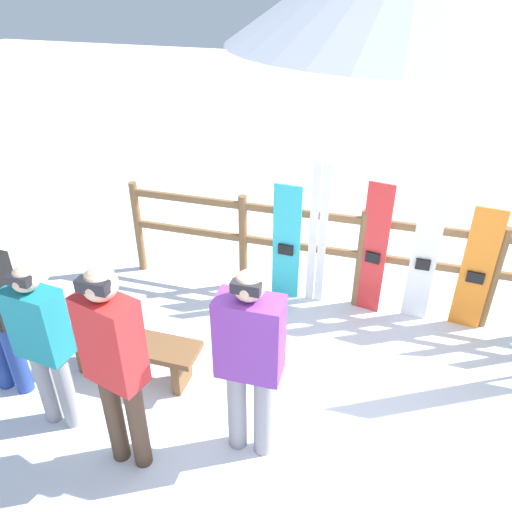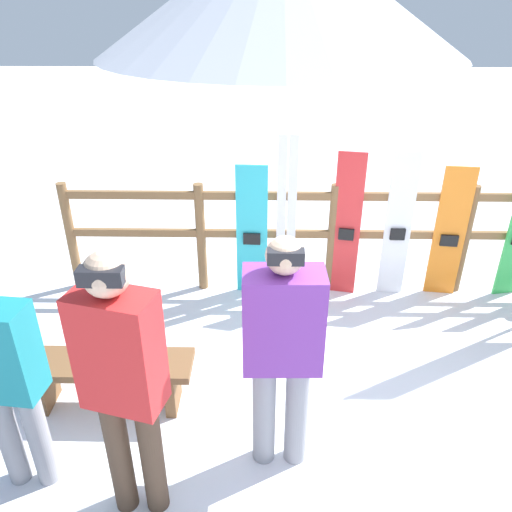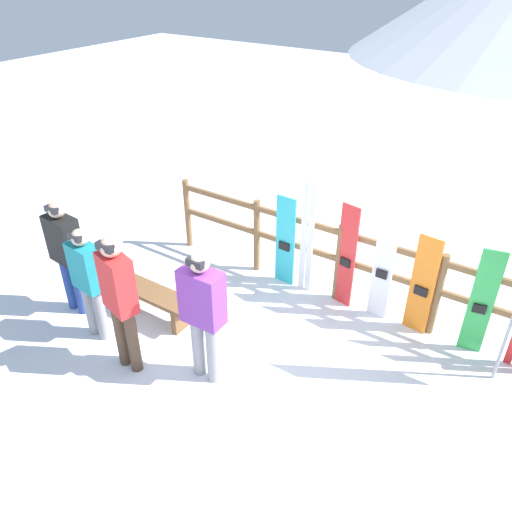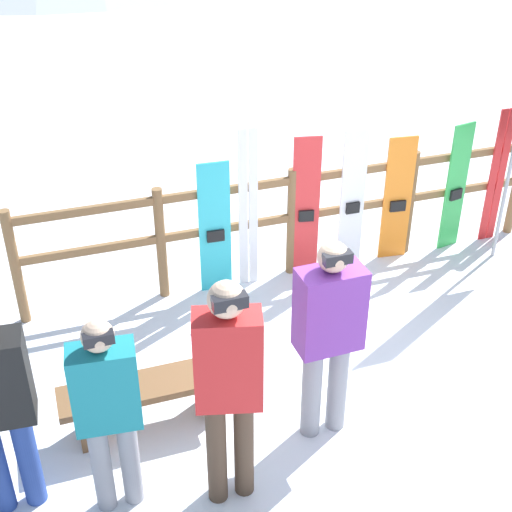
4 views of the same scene
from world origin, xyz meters
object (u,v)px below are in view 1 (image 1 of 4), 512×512
(person_purple, at_px, (250,356))
(ski_pair_white, at_px, (318,236))
(bench, at_px, (132,349))
(snowboard_cyan, at_px, (286,244))
(snowboard_white, at_px, (424,257))
(snowboard_orange, at_px, (477,271))
(person_red, at_px, (114,359))
(snowboard_red, at_px, (374,251))
(person_teal, at_px, (42,339))

(person_purple, height_order, ski_pair_white, person_purple)
(bench, bearing_deg, ski_pair_white, 50.56)
(bench, bearing_deg, snowboard_cyan, 58.17)
(snowboard_white, xyz_separation_m, snowboard_orange, (0.53, -0.00, -0.07))
(snowboard_cyan, xyz_separation_m, ski_pair_white, (0.35, 0.00, 0.15))
(snowboard_cyan, height_order, snowboard_orange, snowboard_cyan)
(person_red, xyz_separation_m, snowboard_red, (1.59, 2.57, -0.29))
(snowboard_red, bearing_deg, snowboard_cyan, -179.99)
(person_red, bearing_deg, bench, 116.82)
(person_red, distance_m, snowboard_orange, 3.71)
(bench, distance_m, person_purple, 1.54)
(bench, xyz_separation_m, person_purple, (1.31, -0.48, 0.66))
(bench, xyz_separation_m, snowboard_white, (2.55, 1.71, 0.45))
(person_red, bearing_deg, person_teal, 166.78)
(bench, height_order, snowboard_cyan, snowboard_cyan)
(person_red, distance_m, ski_pair_white, 2.76)
(person_teal, relative_size, snowboard_red, 1.02)
(person_red, relative_size, ski_pair_white, 1.06)
(ski_pair_white, bearing_deg, snowboard_cyan, -179.43)
(person_red, xyz_separation_m, ski_pair_white, (0.98, 2.58, -0.21))
(person_teal, bearing_deg, bench, 64.26)
(person_purple, xyz_separation_m, snowboard_red, (0.72, 2.19, -0.21))
(snowboard_orange, bearing_deg, ski_pair_white, 179.88)
(snowboard_orange, bearing_deg, snowboard_white, 179.99)
(person_teal, xyz_separation_m, snowboard_orange, (3.41, 2.39, -0.21))
(snowboard_orange, bearing_deg, person_purple, -129.00)
(ski_pair_white, distance_m, snowboard_orange, 1.67)
(person_red, xyz_separation_m, snowboard_cyan, (0.63, 2.57, -0.36))
(person_teal, bearing_deg, snowboard_orange, 35.09)
(bench, bearing_deg, snowboard_red, 40.23)
(person_purple, relative_size, ski_pair_white, 1.00)
(person_teal, relative_size, person_purple, 0.92)
(ski_pair_white, bearing_deg, snowboard_red, -0.31)
(ski_pair_white, xyz_separation_m, snowboard_white, (1.13, -0.00, -0.08))
(person_red, relative_size, snowboard_white, 1.16)
(snowboard_cyan, bearing_deg, snowboard_white, 0.01)
(snowboard_orange, bearing_deg, person_teal, -144.91)
(person_purple, distance_m, person_red, 0.96)
(bench, height_order, ski_pair_white, ski_pair_white)
(person_teal, height_order, snowboard_white, person_teal)
(person_purple, height_order, snowboard_white, person_purple)
(bench, relative_size, snowboard_white, 0.85)
(ski_pair_white, bearing_deg, bench, -129.44)
(person_purple, relative_size, snowboard_white, 1.10)
(person_red, height_order, ski_pair_white, person_red)
(person_teal, bearing_deg, snowboard_red, 45.49)
(person_teal, relative_size, snowboard_cyan, 1.12)
(snowboard_cyan, height_order, snowboard_red, snowboard_red)
(person_red, bearing_deg, snowboard_orange, 44.22)
(snowboard_cyan, height_order, ski_pair_white, ski_pair_white)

